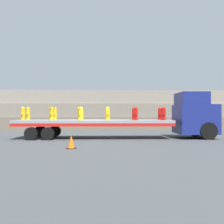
# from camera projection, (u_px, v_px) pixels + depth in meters

# --- Properties ---
(ground_plane) EXTENTS (120.00, 120.00, 0.00)m
(ground_plane) POSITION_uv_depth(u_px,v_px,m) (94.00, 138.00, 16.97)
(ground_plane) COLOR #3F4244
(rock_cliff) EXTENTS (60.00, 3.30, 4.06)m
(rock_cliff) POSITION_uv_depth(u_px,v_px,m) (98.00, 110.00, 26.10)
(rock_cliff) COLOR #706656
(rock_cliff) RESTS_ON ground_plane
(truck_cab) EXTENTS (2.55, 2.64, 3.11)m
(truck_cab) POSITION_uv_depth(u_px,v_px,m) (196.00, 115.00, 17.17)
(truck_cab) COLOR navy
(truck_cab) RESTS_ON ground_plane
(flatbed_trailer) EXTENTS (10.46, 2.59, 1.25)m
(flatbed_trailer) POSITION_uv_depth(u_px,v_px,m) (87.00, 123.00, 16.96)
(flatbed_trailer) COLOR gray
(flatbed_trailer) RESTS_ON ground_plane
(fire_hydrant_yellow_near_0) EXTENTS (0.34, 0.48, 0.88)m
(fire_hydrant_yellow_near_0) POSITION_uv_depth(u_px,v_px,m) (23.00, 114.00, 16.31)
(fire_hydrant_yellow_near_0) COLOR gold
(fire_hydrant_yellow_near_0) RESTS_ON flatbed_trailer
(fire_hydrant_yellow_far_0) EXTENTS (0.34, 0.48, 0.88)m
(fire_hydrant_yellow_far_0) POSITION_uv_depth(u_px,v_px,m) (28.00, 114.00, 17.40)
(fire_hydrant_yellow_far_0) COLOR gold
(fire_hydrant_yellow_far_0) RESTS_ON flatbed_trailer
(fire_hydrant_yellow_near_1) EXTENTS (0.34, 0.48, 0.88)m
(fire_hydrant_yellow_near_1) POSITION_uv_depth(u_px,v_px,m) (51.00, 114.00, 16.36)
(fire_hydrant_yellow_near_1) COLOR gold
(fire_hydrant_yellow_near_1) RESTS_ON flatbed_trailer
(fire_hydrant_yellow_far_1) EXTENTS (0.34, 0.48, 0.88)m
(fire_hydrant_yellow_far_1) POSITION_uv_depth(u_px,v_px,m) (55.00, 114.00, 17.45)
(fire_hydrant_yellow_far_1) COLOR gold
(fire_hydrant_yellow_far_1) RESTS_ON flatbed_trailer
(fire_hydrant_yellow_near_2) EXTENTS (0.34, 0.48, 0.88)m
(fire_hydrant_yellow_near_2) POSITION_uv_depth(u_px,v_px,m) (80.00, 114.00, 16.41)
(fire_hydrant_yellow_near_2) COLOR gold
(fire_hydrant_yellow_near_2) RESTS_ON flatbed_trailer
(fire_hydrant_yellow_far_2) EXTENTS (0.34, 0.48, 0.88)m
(fire_hydrant_yellow_far_2) POSITION_uv_depth(u_px,v_px,m) (81.00, 114.00, 17.50)
(fire_hydrant_yellow_far_2) COLOR gold
(fire_hydrant_yellow_far_2) RESTS_ON flatbed_trailer
(fire_hydrant_yellow_near_3) EXTENTS (0.34, 0.48, 0.88)m
(fire_hydrant_yellow_near_3) POSITION_uv_depth(u_px,v_px,m) (108.00, 114.00, 16.46)
(fire_hydrant_yellow_near_3) COLOR gold
(fire_hydrant_yellow_near_3) RESTS_ON flatbed_trailer
(fire_hydrant_yellow_far_3) EXTENTS (0.34, 0.48, 0.88)m
(fire_hydrant_yellow_far_3) POSITION_uv_depth(u_px,v_px,m) (108.00, 114.00, 17.55)
(fire_hydrant_yellow_far_3) COLOR gold
(fire_hydrant_yellow_far_3) RESTS_ON flatbed_trailer
(fire_hydrant_red_near_4) EXTENTS (0.34, 0.48, 0.88)m
(fire_hydrant_red_near_4) POSITION_uv_depth(u_px,v_px,m) (136.00, 114.00, 16.51)
(fire_hydrant_red_near_4) COLOR red
(fire_hydrant_red_near_4) RESTS_ON flatbed_trailer
(fire_hydrant_red_far_4) EXTENTS (0.34, 0.48, 0.88)m
(fire_hydrant_red_far_4) POSITION_uv_depth(u_px,v_px,m) (134.00, 114.00, 17.60)
(fire_hydrant_red_far_4) COLOR red
(fire_hydrant_red_far_4) RESTS_ON flatbed_trailer
(fire_hydrant_red_near_5) EXTENTS (0.34, 0.48, 0.88)m
(fire_hydrant_red_near_5) POSITION_uv_depth(u_px,v_px,m) (164.00, 114.00, 16.56)
(fire_hydrant_red_near_5) COLOR red
(fire_hydrant_red_near_5) RESTS_ON flatbed_trailer
(fire_hydrant_red_far_5) EXTENTS (0.34, 0.48, 0.88)m
(fire_hydrant_red_far_5) POSITION_uv_depth(u_px,v_px,m) (160.00, 114.00, 17.65)
(fire_hydrant_red_far_5) COLOR red
(fire_hydrant_red_far_5) RESTS_ON flatbed_trailer
(cargo_strap_rear) EXTENTS (0.05, 2.69, 0.01)m
(cargo_strap_rear) POSITION_uv_depth(u_px,v_px,m) (53.00, 107.00, 16.91)
(cargo_strap_rear) COLOR yellow
(cargo_strap_rear) RESTS_ON fire_hydrant_yellow_near_1
(cargo_strap_middle) EXTENTS (0.05, 2.69, 0.01)m
(cargo_strap_middle) POSITION_uv_depth(u_px,v_px,m) (81.00, 107.00, 16.96)
(cargo_strap_middle) COLOR yellow
(cargo_strap_middle) RESTS_ON fire_hydrant_yellow_near_2
(traffic_cone) EXTENTS (0.45, 0.45, 0.63)m
(traffic_cone) POSITION_uv_depth(u_px,v_px,m) (71.00, 142.00, 11.92)
(traffic_cone) COLOR black
(traffic_cone) RESTS_ON ground_plane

